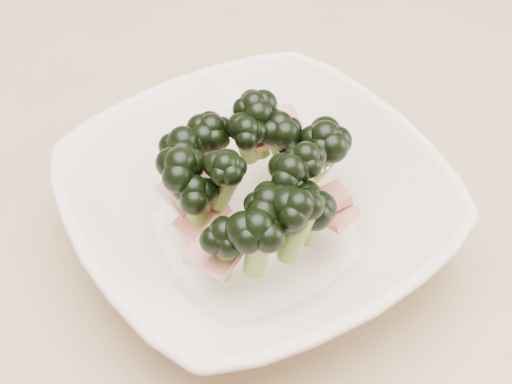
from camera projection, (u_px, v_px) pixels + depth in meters
dining_table at (221, 261)px, 0.65m from camera, size 1.20×0.80×0.75m
broccoli_dish at (256, 203)px, 0.51m from camera, size 0.33×0.33×0.10m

